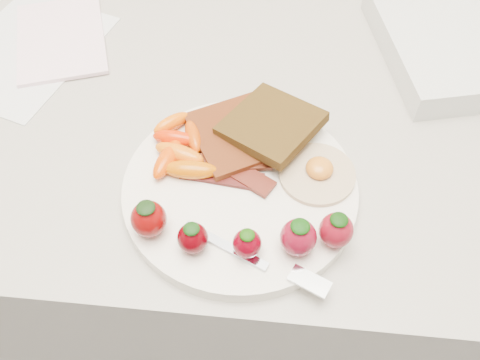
{
  "coord_description": "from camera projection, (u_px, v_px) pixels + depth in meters",
  "views": [
    {
      "loc": [
        0.06,
        1.2,
        1.42
      ],
      "look_at": [
        0.03,
        1.55,
        0.93
      ],
      "focal_mm": 40.0,
      "sensor_mm": 36.0,
      "label": 1
    }
  ],
  "objects": [
    {
      "name": "toast_lower",
      "position": [
        240.0,
        134.0,
        0.65
      ],
      "size": [
        0.15,
        0.15,
        0.01
      ],
      "primitive_type": "cube",
      "rotation": [
        0.0,
        0.0,
        0.51
      ],
      "color": "#371A0B",
      "rests_on": "plate"
    },
    {
      "name": "counter",
      "position": [
        233.0,
        259.0,
        1.08
      ],
      "size": [
        2.0,
        0.6,
        0.9
      ],
      "primitive_type": "cube",
      "color": "gray",
      "rests_on": "ground"
    },
    {
      "name": "notepad",
      "position": [
        61.0,
        38.0,
        0.78
      ],
      "size": [
        0.18,
        0.21,
        0.01
      ],
      "primitive_type": "cube",
      "rotation": [
        0.0,
        0.0,
        0.33
      ],
      "color": "#F7CDDA",
      "rests_on": "paper_sheet"
    },
    {
      "name": "bacon_strips",
      "position": [
        230.0,
        169.0,
        0.62
      ],
      "size": [
        0.11,
        0.07,
        0.01
      ],
      "color": "black",
      "rests_on": "plate"
    },
    {
      "name": "fork",
      "position": [
        263.0,
        261.0,
        0.55
      ],
      "size": [
        0.16,
        0.08,
        0.0
      ],
      "color": "silver",
      "rests_on": "plate"
    },
    {
      "name": "strawberries",
      "position": [
        246.0,
        232.0,
        0.55
      ],
      "size": [
        0.23,
        0.06,
        0.05
      ],
      "color": "#670504",
      "rests_on": "plate"
    },
    {
      "name": "baby_carrots",
      "position": [
        180.0,
        149.0,
        0.63
      ],
      "size": [
        0.09,
        0.11,
        0.02
      ],
      "color": "red",
      "rests_on": "plate"
    },
    {
      "name": "toast_upper",
      "position": [
        271.0,
        124.0,
        0.64
      ],
      "size": [
        0.14,
        0.14,
        0.02
      ],
      "primitive_type": "cube",
      "rotation": [
        0.0,
        -0.1,
        -0.57
      ],
      "color": "black",
      "rests_on": "toast_lower"
    },
    {
      "name": "paper_sheet",
      "position": [
        25.0,
        51.0,
        0.77
      ],
      "size": [
        0.24,
        0.28,
        0.0
      ],
      "primitive_type": "cube",
      "rotation": [
        0.0,
        0.0,
        -0.31
      ],
      "color": "silver",
      "rests_on": "counter"
    },
    {
      "name": "fried_egg",
      "position": [
        318.0,
        172.0,
        0.61
      ],
      "size": [
        0.09,
        0.09,
        0.02
      ],
      "color": "beige",
      "rests_on": "plate"
    },
    {
      "name": "plate",
      "position": [
        240.0,
        190.0,
        0.62
      ],
      "size": [
        0.27,
        0.27,
        0.02
      ],
      "primitive_type": "cylinder",
      "color": "white",
      "rests_on": "counter"
    }
  ]
}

